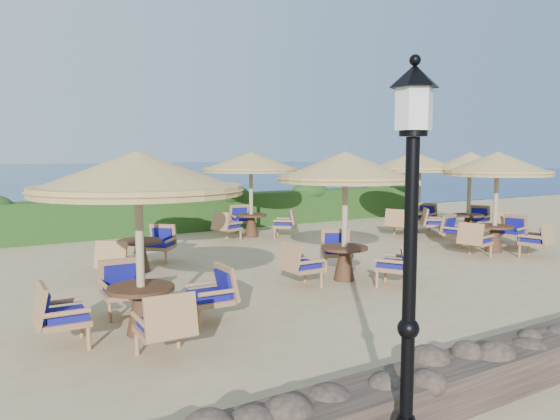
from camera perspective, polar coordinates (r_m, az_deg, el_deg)
The scene contains 12 objects.
ground at distance 12.99m, azimuth 6.86°, elevation -5.71°, with size 120.00×120.00×0.00m, color tan.
sea at distance 80.36m, azimuth -26.14°, elevation 3.52°, with size 160.00×160.00×0.00m, color navy.
hedge at distance 18.99m, azimuth -6.80°, elevation -0.17°, with size 18.00×0.90×1.20m, color #1C3D13.
lamp_post at distance 4.57m, azimuth 13.37°, elevation -7.76°, with size 0.44×0.44×3.31m.
extra_parasol at distance 21.85m, azimuth 14.45°, elevation 4.62°, with size 2.30×2.30×2.41m.
cafe_set_0 at distance 7.99m, azimuth -14.55°, elevation 0.40°, with size 3.01×3.01×2.65m.
cafe_set_1 at distance 11.18m, azimuth 6.83°, elevation 2.27°, with size 2.79×2.78×2.65m.
cafe_set_2 at distance 15.44m, azimuth 21.68°, elevation 2.57°, with size 2.88×2.88×2.65m.
cafe_set_3 at distance 12.33m, azimuth -14.60°, elevation 2.72°, with size 2.56×2.56×2.65m.
cafe_set_4 at distance 17.01m, azimuth -3.06°, elevation 3.76°, with size 3.06×3.06×2.65m.
cafe_set_5 at distance 18.31m, azimuth 13.79°, elevation 3.97°, with size 2.92×2.92×2.65m.
cafe_set_6 at distance 17.98m, azimuth 19.19°, elevation 3.00°, with size 2.76×2.61×2.65m.
Camera 1 is at (-7.97, -9.92, 2.63)m, focal length 35.00 mm.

